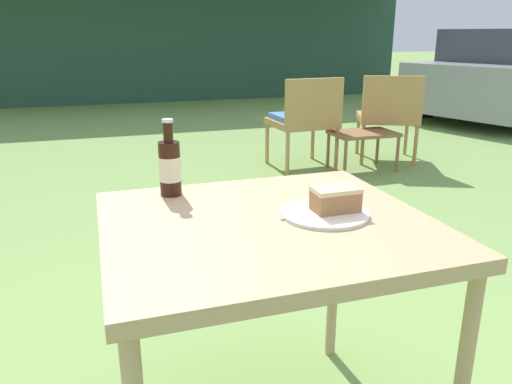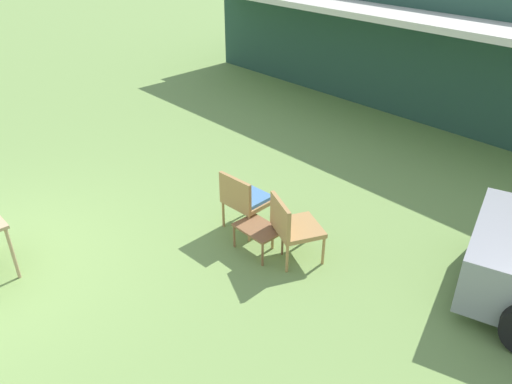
# 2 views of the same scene
# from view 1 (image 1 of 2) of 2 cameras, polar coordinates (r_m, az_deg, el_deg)

# --- Properties ---
(cabin_building) EXTENTS (11.12, 5.05, 2.62)m
(cabin_building) POSITION_cam_1_polar(r_m,az_deg,el_deg) (11.48, -15.74, 17.47)
(cabin_building) COLOR #284C3D
(cabin_building) RESTS_ON ground_plane
(wicker_chair_cushioned) EXTENTS (0.59, 0.57, 0.86)m
(wicker_chair_cushioned) POSITION_cam_1_polar(r_m,az_deg,el_deg) (4.74, 5.60, 8.53)
(wicker_chair_cushioned) COLOR #B2844C
(wicker_chair_cushioned) RESTS_ON ground_plane
(wicker_chair_plain) EXTENTS (0.73, 0.72, 0.86)m
(wicker_chair_plain) POSITION_cam_1_polar(r_m,az_deg,el_deg) (5.15, 14.95, 8.78)
(wicker_chair_plain) COLOR #B2844C
(wicker_chair_plain) RESTS_ON ground_plane
(garden_side_table) EXTENTS (0.59, 0.40, 0.36)m
(garden_side_table) POSITION_cam_1_polar(r_m,az_deg,el_deg) (4.80, 12.16, 6.25)
(garden_side_table) COLOR brown
(garden_side_table) RESTS_ON ground_plane
(patio_table) EXTENTS (0.88, 0.80, 0.76)m
(patio_table) POSITION_cam_1_polar(r_m,az_deg,el_deg) (1.39, 1.28, -6.03)
(patio_table) COLOR tan
(patio_table) RESTS_ON ground_plane
(cake_on_plate) EXTENTS (0.25, 0.25, 0.08)m
(cake_on_plate) POSITION_cam_1_polar(r_m,az_deg,el_deg) (1.41, 8.50, -1.57)
(cake_on_plate) COLOR silver
(cake_on_plate) RESTS_ON patio_table
(cola_bottle_near) EXTENTS (0.07, 0.07, 0.24)m
(cola_bottle_near) POSITION_cam_1_polar(r_m,az_deg,el_deg) (1.57, -9.82, 2.88)
(cola_bottle_near) COLOR black
(cola_bottle_near) RESTS_ON patio_table
(fork) EXTENTS (0.17, 0.02, 0.01)m
(fork) POSITION_cam_1_polar(r_m,az_deg,el_deg) (1.40, 5.98, -2.67)
(fork) COLOR silver
(fork) RESTS_ON patio_table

